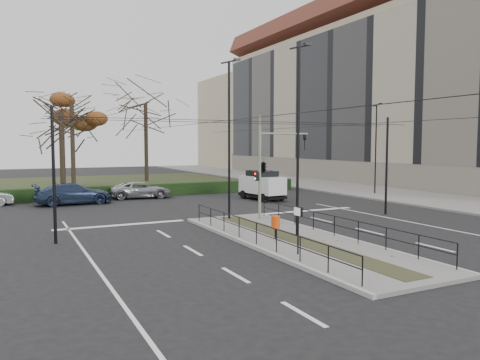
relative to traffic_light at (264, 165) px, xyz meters
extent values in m
plane|color=black|center=(-1.62, -3.22, -3.18)|extent=(140.00, 140.00, 0.00)
cube|color=slate|center=(-1.62, -5.72, -3.11)|extent=(4.40, 15.00, 0.14)
cube|color=slate|center=(16.38, 18.78, -3.11)|extent=(8.00, 90.00, 0.14)
cube|color=#252D16|center=(-7.62, 28.78, -3.13)|extent=(38.00, 26.00, 0.10)
cube|color=black|center=(-7.62, 15.38, -2.68)|extent=(38.00, 1.00, 1.00)
cube|color=tan|center=(26.38, 20.78, 5.82)|extent=(12.00, 52.00, 18.00)
cube|color=black|center=(20.33, 20.78, 6.72)|extent=(0.10, 50.96, 14.76)
cube|color=#55251D|center=(23.38, 20.78, 16.02)|extent=(7.09, 52.00, 4.88)
cube|color=#55251D|center=(29.38, 20.78, 16.02)|extent=(7.09, 52.00, 4.88)
cylinder|color=black|center=(-3.67, -12.42, -2.59)|extent=(0.04, 0.04, 0.90)
cylinder|color=black|center=(-3.67, 0.78, -2.59)|extent=(0.04, 0.04, 0.90)
cylinder|color=black|center=(0.43, -12.42, -2.59)|extent=(0.04, 0.04, 0.90)
cylinder|color=black|center=(0.43, 0.78, -2.59)|extent=(0.04, 0.04, 0.90)
cylinder|color=black|center=(-3.67, -5.82, -2.14)|extent=(0.04, 13.20, 0.04)
cylinder|color=black|center=(0.43, -5.82, -2.14)|extent=(0.04, 13.20, 0.04)
cylinder|color=black|center=(-11.22, -1.22, -0.18)|extent=(0.14, 0.14, 6.00)
cylinder|color=black|center=(7.98, -1.22, -0.18)|extent=(0.14, 0.14, 6.00)
cylinder|color=black|center=(-1.62, -2.22, 2.32)|extent=(20.00, 0.02, 0.02)
cylinder|color=black|center=(-1.62, -0.22, 2.32)|extent=(20.00, 0.02, 0.02)
cylinder|color=black|center=(-5.12, -5.22, 2.12)|extent=(0.02, 34.00, 0.02)
cylinder|color=black|center=(1.88, -5.22, 2.12)|extent=(0.02, 34.00, 0.02)
cylinder|color=gray|center=(-0.30, 0.00, -0.43)|extent=(0.16, 0.16, 5.22)
cylinder|color=gray|center=(1.30, 0.00, 1.78)|extent=(3.21, 0.10, 0.10)
imported|color=black|center=(2.71, 0.00, 1.28)|extent=(0.19, 0.22, 0.90)
imported|color=black|center=(-0.08, 0.00, -0.03)|extent=(0.98, 2.03, 0.80)
cube|color=black|center=(-0.48, 0.00, -0.63)|extent=(0.22, 0.16, 0.50)
sphere|color=#FF0C0C|center=(-0.58, 0.00, -0.48)|extent=(0.11, 0.11, 0.11)
sphere|color=#0CE533|center=(-0.58, 0.00, -0.75)|extent=(0.11, 0.11, 0.11)
cylinder|color=black|center=(-2.36, -5.20, -2.79)|extent=(0.08, 0.08, 0.50)
cylinder|color=#DF430D|center=(-2.36, -5.20, -2.29)|extent=(0.40, 0.40, 0.55)
cylinder|color=black|center=(-3.12, -8.15, -2.17)|extent=(0.06, 0.06, 1.74)
cube|color=black|center=(-3.12, -8.15, -1.38)|extent=(0.09, 0.48, 0.37)
cube|color=white|center=(-3.17, -8.15, -1.38)|extent=(0.02, 0.42, 0.30)
cylinder|color=black|center=(-1.22, -5.21, 1.23)|extent=(0.13, 0.13, 8.54)
cube|color=black|center=(-0.74, -5.21, 5.66)|extent=(0.37, 0.15, 0.11)
cylinder|color=black|center=(-1.85, 0.77, 1.34)|extent=(0.13, 0.13, 8.77)
cube|color=black|center=(-1.35, 0.77, 5.89)|extent=(0.38, 0.15, 0.11)
cylinder|color=black|center=(15.11, 7.51, 0.71)|extent=(0.11, 0.11, 7.49)
cube|color=black|center=(15.53, 7.51, 4.60)|extent=(0.33, 0.13, 0.09)
imported|color=#202D4B|center=(-8.81, 12.52, -2.40)|extent=(5.48, 2.47, 1.56)
imported|color=#929498|center=(-3.42, 14.13, -2.51)|extent=(5.04, 2.77, 1.34)
cube|color=silver|center=(4.81, 8.89, -2.01)|extent=(2.16, 4.28, 1.33)
cube|color=black|center=(4.81, 8.89, -1.20)|extent=(1.83, 2.42, 0.62)
cube|color=black|center=(4.81, 8.89, -2.88)|extent=(2.21, 4.37, 0.18)
cylinder|color=black|center=(5.82, 7.63, -2.85)|extent=(0.29, 0.68, 0.66)
cylinder|color=black|center=(4.10, 7.45, -2.85)|extent=(0.29, 0.68, 0.66)
cylinder|color=black|center=(5.53, 10.34, -2.85)|extent=(0.29, 0.68, 0.66)
cylinder|color=black|center=(3.81, 10.15, -2.85)|extent=(0.29, 0.68, 0.66)
cylinder|color=black|center=(-7.03, 26.97, 1.24)|extent=(0.44, 0.44, 8.63)
ellipsoid|color=#533013|center=(-7.03, 26.97, 5.55)|extent=(8.19, 8.19, 5.42)
cylinder|color=black|center=(1.32, 29.89, 1.36)|extent=(0.44, 0.44, 8.88)
cylinder|color=black|center=(-9.02, 17.06, 0.31)|extent=(0.44, 0.44, 6.77)
camera|label=1|loc=(-13.01, -22.99, 1.20)|focal=35.00mm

